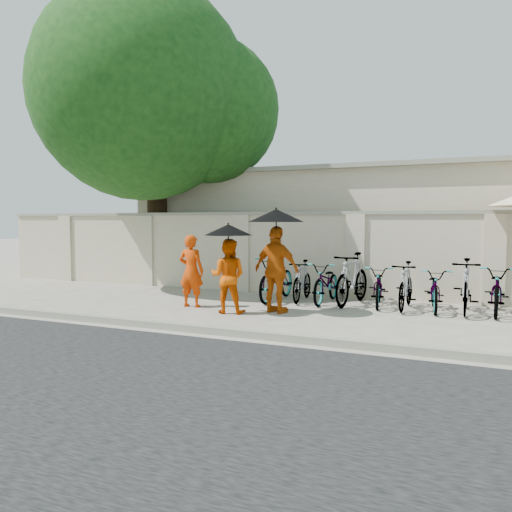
% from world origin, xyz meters
% --- Properties ---
extents(ground, '(80.00, 80.00, 0.00)m').
position_xyz_m(ground, '(0.00, 0.00, 0.00)').
color(ground, '#A59F90').
extents(kerb, '(40.00, 0.16, 0.12)m').
position_xyz_m(kerb, '(0.00, -1.70, 0.06)').
color(kerb, gray).
rests_on(kerb, ground).
extents(compound_wall, '(20.00, 0.30, 2.00)m').
position_xyz_m(compound_wall, '(1.00, 3.20, 1.00)').
color(compound_wall, beige).
rests_on(compound_wall, ground).
extents(building_behind, '(14.00, 6.00, 3.20)m').
position_xyz_m(building_behind, '(2.00, 7.00, 1.60)').
color(building_behind, beige).
rests_on(building_behind, ground).
extents(shade_tree, '(6.70, 6.20, 8.20)m').
position_xyz_m(shade_tree, '(-3.66, 2.97, 5.10)').
color(shade_tree, '#442815').
rests_on(shade_tree, ground).
extents(monk_left, '(0.58, 0.40, 1.55)m').
position_xyz_m(monk_left, '(-0.96, 0.41, 0.78)').
color(monk_left, '#CE3704').
rests_on(monk_left, ground).
extents(monk_center, '(0.82, 0.69, 1.49)m').
position_xyz_m(monk_center, '(0.08, 0.09, 0.74)').
color(monk_center, '#D54B02').
rests_on(monk_center, ground).
extents(parasol_center, '(0.95, 0.95, 0.94)m').
position_xyz_m(parasol_center, '(0.13, 0.01, 1.67)').
color(parasol_center, black).
rests_on(parasol_center, ground).
extents(monk_right, '(1.10, 0.67, 1.75)m').
position_xyz_m(monk_right, '(0.97, 0.48, 0.87)').
color(monk_right, '#BE4E09').
rests_on(monk_right, ground).
extents(parasol_right, '(1.12, 1.12, 1.09)m').
position_xyz_m(parasol_right, '(0.99, 0.40, 1.95)').
color(parasol_right, black).
rests_on(parasol_right, ground).
extents(bike_0, '(0.70, 1.94, 1.02)m').
position_xyz_m(bike_0, '(0.41, 1.97, 0.51)').
color(bike_0, '#9795A2').
rests_on(bike_0, ground).
extents(bike_1, '(0.55, 1.60, 0.95)m').
position_xyz_m(bike_1, '(0.99, 2.07, 0.47)').
color(bike_1, '#9795A2').
rests_on(bike_1, ground).
extents(bike_2, '(0.64, 1.77, 0.92)m').
position_xyz_m(bike_2, '(1.57, 2.07, 0.46)').
color(bike_2, '#9795A2').
rests_on(bike_2, ground).
extents(bike_3, '(0.80, 1.97, 1.15)m').
position_xyz_m(bike_3, '(2.15, 2.07, 0.57)').
color(bike_3, '#9795A2').
rests_on(bike_3, ground).
extents(bike_4, '(0.81, 1.76, 0.89)m').
position_xyz_m(bike_4, '(2.73, 2.11, 0.44)').
color(bike_4, '#9795A2').
rests_on(bike_4, ground).
extents(bike_5, '(0.52, 1.68, 1.00)m').
position_xyz_m(bike_5, '(3.31, 1.90, 0.50)').
color(bike_5, '#9795A2').
rests_on(bike_5, ground).
extents(bike_6, '(0.76, 1.74, 0.89)m').
position_xyz_m(bike_6, '(3.88, 1.97, 0.44)').
color(bike_6, '#9795A2').
rests_on(bike_6, ground).
extents(bike_7, '(0.53, 1.82, 1.09)m').
position_xyz_m(bike_7, '(4.46, 1.97, 0.54)').
color(bike_7, '#9795A2').
rests_on(bike_7, ground).
extents(bike_8, '(0.75, 1.89, 0.97)m').
position_xyz_m(bike_8, '(5.04, 2.06, 0.49)').
color(bike_8, '#9795A2').
rests_on(bike_8, ground).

